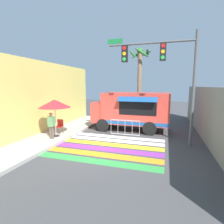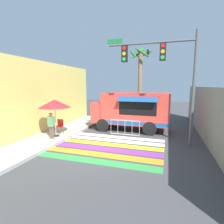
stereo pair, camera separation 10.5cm
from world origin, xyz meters
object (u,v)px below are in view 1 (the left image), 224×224
object	(u,v)px
folding_chair	(60,125)
barricade_front	(125,129)
palm_tree	(140,74)
traffic_signal_pole	(164,66)
food_truck	(130,109)
vendor_person	(51,124)
patio_umbrella	(55,104)

from	to	relation	value
folding_chair	barricade_front	bearing A→B (deg)	11.56
folding_chair	palm_tree	xyz separation A→B (m)	(4.08, 7.24, 3.60)
traffic_signal_pole	barricade_front	xyz separation A→B (m)	(-2.21, 0.41, -3.78)
food_truck	palm_tree	xyz separation A→B (m)	(0.03, 4.22, 2.77)
vendor_person	traffic_signal_pole	bearing A→B (deg)	16.73
folding_chair	food_truck	bearing A→B (deg)	34.76
patio_umbrella	palm_tree	xyz separation A→B (m)	(3.97, 7.80, 2.15)
traffic_signal_pole	folding_chair	size ratio (longest dim) A/B	6.41
food_truck	patio_umbrella	world-z (taller)	food_truck
vendor_person	palm_tree	bearing A→B (deg)	66.58
vendor_person	food_truck	bearing A→B (deg)	48.24
barricade_front	palm_tree	xyz separation A→B (m)	(-0.05, 6.24, 3.79)
traffic_signal_pole	folding_chair	world-z (taller)	traffic_signal_pole
food_truck	barricade_front	world-z (taller)	food_truck
vendor_person	barricade_front	xyz separation A→B (m)	(3.96, 2.05, -0.48)
patio_umbrella	folding_chair	xyz separation A→B (m)	(-0.10, 0.56, -1.46)
vendor_person	patio_umbrella	bearing A→B (deg)	98.64
food_truck	folding_chair	bearing A→B (deg)	-143.27
food_truck	barricade_front	xyz separation A→B (m)	(0.07, -2.03, -1.02)
patio_umbrella	palm_tree	world-z (taller)	palm_tree
food_truck	vendor_person	distance (m)	5.66
food_truck	vendor_person	world-z (taller)	food_truck
food_truck	traffic_signal_pole	bearing A→B (deg)	-46.95
palm_tree	food_truck	bearing A→B (deg)	-90.39
food_truck	folding_chair	distance (m)	5.12
traffic_signal_pole	vendor_person	distance (m)	7.18
vendor_person	palm_tree	distance (m)	9.75
traffic_signal_pole	barricade_front	distance (m)	4.40
folding_chair	vendor_person	xyz separation A→B (m)	(0.16, -1.06, 0.30)
folding_chair	barricade_front	world-z (taller)	barricade_front
patio_umbrella	barricade_front	distance (m)	4.61
traffic_signal_pole	patio_umbrella	bearing A→B (deg)	-169.64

